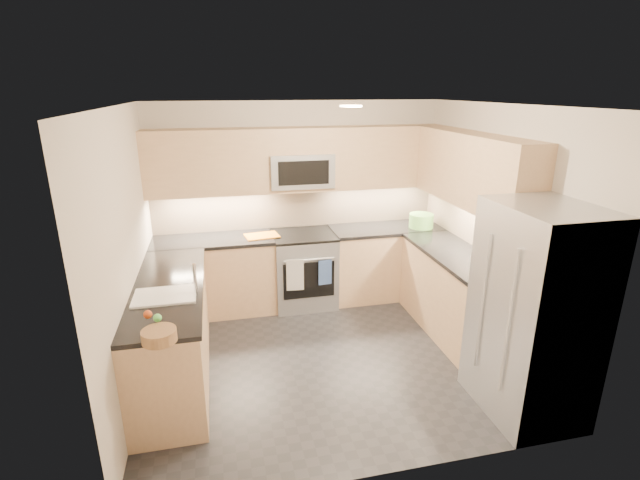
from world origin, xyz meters
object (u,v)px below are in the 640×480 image
Objects in this scene: refrigerator at (534,313)px; cutting_board at (262,236)px; utensil_bowl at (421,221)px; fruit_basket at (159,336)px; gas_range at (304,270)px; microwave at (301,170)px.

cutting_board is at bearing 129.00° from refrigerator.
utensil_bowl is 1.26× the size of fruit_basket.
fruit_basket reaches higher than gas_range.
utensil_bowl is (0.07, 2.34, 0.13)m from refrigerator.
fruit_basket is (-1.47, -2.40, -0.72)m from microwave.
refrigerator is 3.11m from cutting_board.
fruit_basket is (-0.96, -2.27, 0.04)m from cutting_board.
refrigerator is 2.93m from fruit_basket.
refrigerator is at bearing -91.66° from utensil_bowl.
cutting_board is at bearing 67.05° from fruit_basket.
refrigerator is at bearing -60.38° from microwave.
microwave is 0.92m from cutting_board.
refrigerator is (1.45, -2.55, -0.80)m from microwave.
fruit_basket is (-1.47, -2.28, 0.53)m from gas_range.
refrigerator is at bearing -59.12° from gas_range.
utensil_bowl reaches higher than gas_range.
gas_range is 0.71m from cutting_board.
utensil_bowl is at bearing -2.27° from cutting_board.
cutting_board is (-2.03, 0.08, -0.08)m from utensil_bowl.
fruit_basket is (-2.92, 0.15, 0.08)m from refrigerator.
utensil_bowl is at bearing 36.26° from fruit_basket.
utensil_bowl reaches higher than cutting_board.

